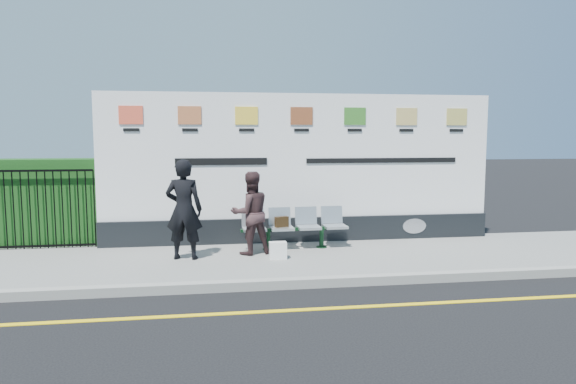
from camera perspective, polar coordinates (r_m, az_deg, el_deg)
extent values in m
plane|color=black|center=(6.93, 2.85, -12.91)|extent=(80.00, 80.00, 0.00)
cube|color=gray|center=(9.28, -0.22, -7.55)|extent=(14.00, 3.00, 0.12)
cube|color=gray|center=(7.84, 1.39, -10.06)|extent=(14.00, 0.18, 0.14)
cube|color=yellow|center=(6.93, 2.85, -12.88)|extent=(14.00, 0.10, 0.01)
cube|color=black|center=(10.59, 1.40, -4.10)|extent=(8.00, 0.30, 0.50)
cube|color=white|center=(10.43, 1.43, 4.04)|extent=(8.00, 0.14, 2.50)
cube|color=#174615|center=(11.28, -25.34, -0.99)|extent=(2.35, 0.70, 1.70)
imported|color=black|center=(9.12, -11.49, -1.90)|extent=(0.71, 0.53, 1.76)
imported|color=#382526|center=(9.36, -4.18, -2.34)|extent=(0.86, 0.75, 1.51)
cube|color=black|center=(9.76, -0.71, -3.33)|extent=(0.27, 0.18, 0.20)
cube|color=white|center=(9.07, -1.13, -6.51)|extent=(0.30, 0.18, 0.30)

